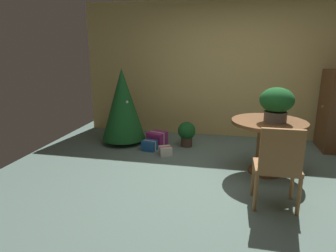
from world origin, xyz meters
TOP-DOWN VIEW (x-y plane):
  - ground_plane at (0.00, 0.00)m, footprint 6.60×6.60m
  - back_wall_panel at (0.00, 2.20)m, footprint 6.00×0.10m
  - round_dining_table at (0.46, 0.41)m, footprint 1.00×1.00m
  - flower_vase at (0.52, 0.34)m, footprint 0.44×0.44m
  - wooden_chair_near at (0.46, -0.56)m, footprint 0.48×0.40m
  - holiday_tree at (-1.97, 1.29)m, footprint 0.79×0.79m
  - gift_box_cream at (-1.08, 0.81)m, footprint 0.26×0.26m
  - gift_box_blue at (-1.39, 0.97)m, footprint 0.27×0.23m
  - gift_box_purple at (-1.34, 1.30)m, footprint 0.37×0.37m
  - wooden_cabinet at (1.69, 1.70)m, footprint 0.44×0.66m
  - potted_plant at (-0.80, 1.32)m, footprint 0.32×0.32m

SIDE VIEW (x-z plane):
  - ground_plane at x=0.00m, z-range 0.00..0.00m
  - gift_box_cream at x=-1.08m, z-range 0.00..0.14m
  - gift_box_blue at x=-1.39m, z-range 0.00..0.17m
  - gift_box_purple at x=-1.34m, z-range 0.00..0.24m
  - potted_plant at x=-0.80m, z-range 0.03..0.48m
  - round_dining_table at x=0.46m, z-range 0.12..0.88m
  - wooden_chair_near at x=0.46m, z-range 0.06..0.99m
  - wooden_cabinet at x=1.69m, z-range 0.00..1.36m
  - holiday_tree at x=-1.97m, z-range 0.04..1.41m
  - flower_vase at x=0.52m, z-range 0.79..1.25m
  - back_wall_panel at x=0.00m, z-range 0.00..2.60m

